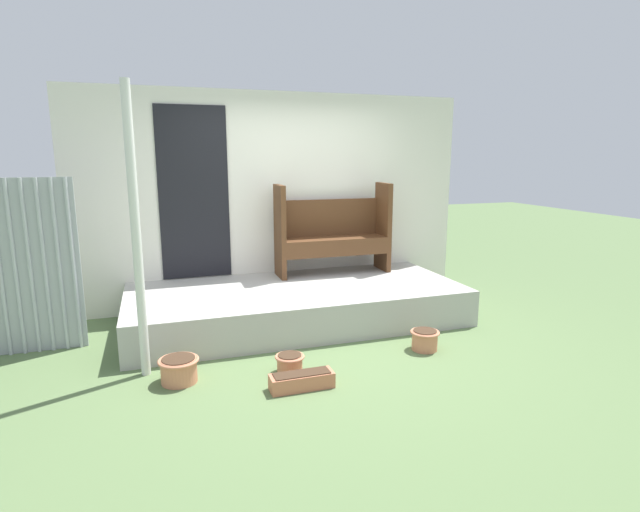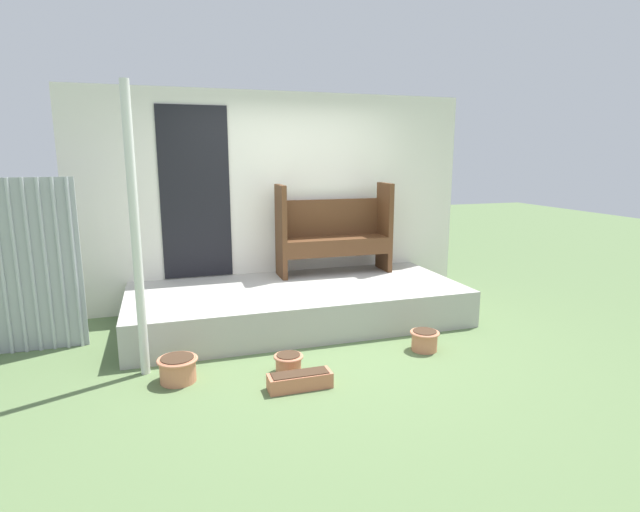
{
  "view_description": "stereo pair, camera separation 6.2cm",
  "coord_description": "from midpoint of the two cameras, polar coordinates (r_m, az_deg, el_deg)",
  "views": [
    {
      "loc": [
        -1.55,
        -4.4,
        1.86
      ],
      "look_at": [
        0.02,
        0.28,
        0.85
      ],
      "focal_mm": 28.0,
      "sensor_mm": 36.0,
      "label": 1
    },
    {
      "loc": [
        -1.49,
        -4.42,
        1.86
      ],
      "look_at": [
        0.02,
        0.28,
        0.85
      ],
      "focal_mm": 28.0,
      "sensor_mm": 36.0,
      "label": 2
    }
  ],
  "objects": [
    {
      "name": "flower_pot_right",
      "position": [
        4.98,
        11.53,
        -9.27
      ],
      "size": [
        0.28,
        0.28,
        0.2
      ],
      "color": "tan",
      "rests_on": "ground_plane"
    },
    {
      "name": "ground_plane",
      "position": [
        5.02,
        0.51,
        -10.19
      ],
      "size": [
        24.0,
        24.0,
        0.0
      ],
      "primitive_type": "plane",
      "color": "#5B7547"
    },
    {
      "name": "support_post",
      "position": [
        4.34,
        -20.66,
        2.3
      ],
      "size": [
        0.08,
        0.08,
        2.43
      ],
      "color": "silver",
      "rests_on": "ground_plane"
    },
    {
      "name": "porch_slab",
      "position": [
        5.66,
        -2.98,
        -5.52
      ],
      "size": [
        3.67,
        1.62,
        0.4
      ],
      "color": "#B2AFA8",
      "rests_on": "ground_plane"
    },
    {
      "name": "flower_pot_middle",
      "position": [
        4.41,
        -3.89,
        -12.07
      ],
      "size": [
        0.26,
        0.26,
        0.17
      ],
      "color": "tan",
      "rests_on": "ground_plane"
    },
    {
      "name": "planter_box_rect",
      "position": [
        4.15,
        -2.54,
        -14.04
      ],
      "size": [
        0.52,
        0.17,
        0.13
      ],
      "color": "#C67251",
      "rests_on": "ground_plane"
    },
    {
      "name": "flower_pot_left",
      "position": [
        4.4,
        -16.22,
        -12.28
      ],
      "size": [
        0.34,
        0.34,
        0.21
      ],
      "color": "tan",
      "rests_on": "ground_plane"
    },
    {
      "name": "bench",
      "position": [
        6.18,
        1.14,
        3.03
      ],
      "size": [
        1.41,
        0.41,
        1.11
      ],
      "rotation": [
        0.0,
        0.0,
        -0.01
      ],
      "color": "#54331C",
      "rests_on": "porch_slab"
    },
    {
      "name": "house_wall",
      "position": [
        6.24,
        -5.52,
        6.39
      ],
      "size": [
        4.87,
        0.08,
        2.6
      ],
      "color": "white",
      "rests_on": "ground_plane"
    }
  ]
}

